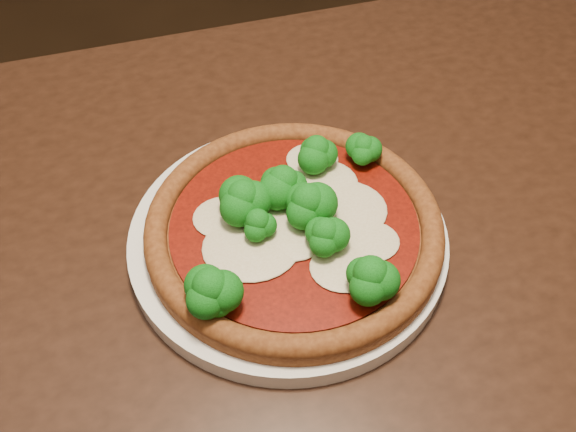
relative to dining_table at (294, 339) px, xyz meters
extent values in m
cube|color=black|center=(0.00, 0.00, 0.08)|extent=(1.22, 1.02, 0.04)
cylinder|color=black|center=(0.41, 0.45, -0.29)|extent=(0.06, 0.06, 0.71)
cylinder|color=white|center=(0.00, 0.04, 0.11)|extent=(0.29, 0.29, 0.02)
cylinder|color=brown|center=(0.00, 0.04, 0.13)|extent=(0.27, 0.27, 0.01)
torus|color=brown|center=(0.00, 0.04, 0.13)|extent=(0.27, 0.27, 0.02)
cylinder|color=maroon|center=(0.00, 0.04, 0.13)|extent=(0.22, 0.22, 0.00)
ellipsoid|color=beige|center=(0.03, 0.12, 0.14)|extent=(0.05, 0.05, 0.00)
ellipsoid|color=beige|center=(-0.01, 0.04, 0.14)|extent=(0.10, 0.09, 0.01)
ellipsoid|color=beige|center=(0.03, 0.08, 0.14)|extent=(0.07, 0.06, 0.01)
ellipsoid|color=beige|center=(-0.04, 0.01, 0.14)|extent=(0.09, 0.08, 0.01)
ellipsoid|color=beige|center=(0.07, 0.01, 0.14)|extent=(0.05, 0.05, 0.00)
ellipsoid|color=beige|center=(-0.06, 0.05, 0.14)|extent=(0.06, 0.05, 0.00)
ellipsoid|color=beige|center=(0.04, -0.02, 0.14)|extent=(0.06, 0.05, 0.00)
ellipsoid|color=beige|center=(0.05, 0.05, 0.14)|extent=(0.08, 0.07, 0.01)
ellipsoid|color=#168C1C|center=(0.08, 0.11, 0.16)|extent=(0.04, 0.04, 0.03)
ellipsoid|color=#168C1C|center=(0.03, 0.00, 0.16)|extent=(0.04, 0.04, 0.04)
ellipsoid|color=#168C1C|center=(0.05, -0.04, 0.16)|extent=(0.05, 0.05, 0.04)
ellipsoid|color=#168C1C|center=(0.00, 0.06, 0.16)|extent=(0.05, 0.05, 0.04)
ellipsoid|color=#168C1C|center=(-0.04, 0.05, 0.16)|extent=(0.05, 0.05, 0.04)
ellipsoid|color=#168C1C|center=(0.01, 0.04, 0.16)|extent=(0.05, 0.05, 0.04)
ellipsoid|color=#168C1C|center=(-0.03, 0.02, 0.16)|extent=(0.04, 0.04, 0.03)
ellipsoid|color=#168C1C|center=(0.03, 0.10, 0.16)|extent=(0.04, 0.04, 0.04)
ellipsoid|color=#168C1C|center=(-0.07, -0.04, 0.16)|extent=(0.05, 0.05, 0.04)
ellipsoid|color=#168C1C|center=(-0.06, -0.05, 0.15)|extent=(0.03, 0.03, 0.03)
camera|label=1|loc=(-0.04, -0.33, 0.57)|focal=40.00mm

